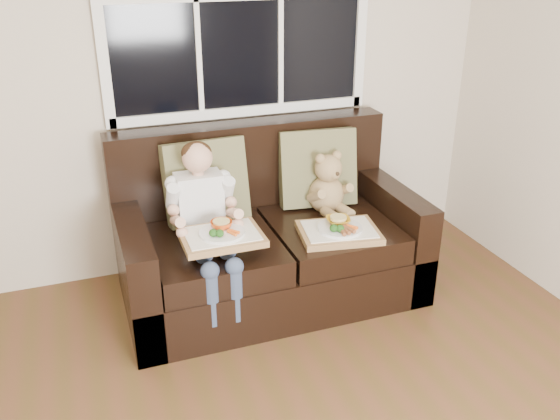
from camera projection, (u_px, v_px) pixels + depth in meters
name	position (u px, v px, depth m)	size (l,w,h in m)	color
room_walls	(273.00, 155.00, 1.05)	(4.52, 5.02, 2.71)	beige
loveseat	(267.00, 243.00, 3.51)	(1.70, 0.92, 0.96)	black
pillow_left	(206.00, 181.00, 3.39)	(0.49, 0.25, 0.49)	#676440
pillow_right	(317.00, 168.00, 3.61)	(0.49, 0.27, 0.48)	#676440
child	(204.00, 210.00, 3.16)	(0.36, 0.59, 0.82)	white
teddy_bear	(328.00, 187.00, 3.53)	(0.25, 0.30, 0.39)	tan
tray_left	(222.00, 235.00, 3.02)	(0.41, 0.32, 0.09)	#AD894E
tray_right	(339.00, 230.00, 3.28)	(0.48, 0.40, 0.10)	#AD894E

